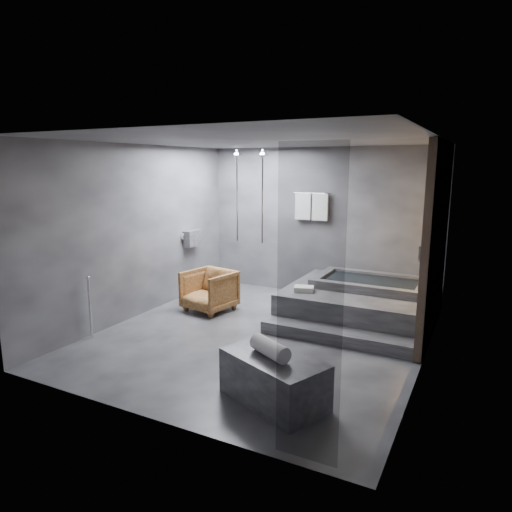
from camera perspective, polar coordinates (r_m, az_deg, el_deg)
The scene contains 7 objects.
room at distance 6.46m, azimuth 4.76°, elevation 4.69°, with size 5.00×5.04×2.82m.
tub_deck at distance 7.69m, azimuth 12.60°, elevation -5.76°, with size 2.20×2.00×0.50m, color #303033.
tub_step at distance 6.66m, azimuth 9.90°, elevation -9.81°, with size 2.20×0.36×0.18m, color #303033.
concrete_bench at distance 4.99m, azimuth 2.24°, elevation -15.12°, with size 1.12×0.62×0.51m, color #2E2E30.
driftwood_chair at distance 7.90m, azimuth -5.86°, elevation -4.30°, with size 0.75×0.77×0.70m, color #4F2D13.
rolled_towel at distance 4.85m, azimuth 1.77°, elevation -11.46°, with size 0.18×0.18×0.50m, color white.
deck_towel at distance 7.29m, azimuth 6.01°, elevation -4.11°, with size 0.30×0.22×0.08m, color silver.
Camera 1 is at (2.85, -5.69, 2.48)m, focal length 32.00 mm.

